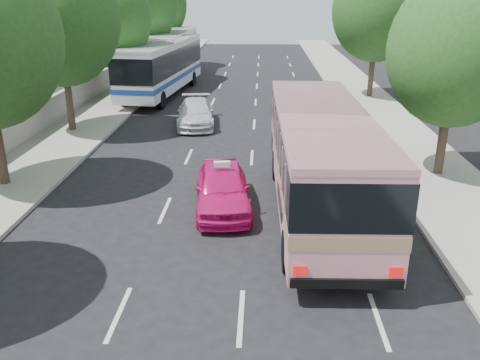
# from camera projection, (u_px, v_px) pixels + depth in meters

# --- Properties ---
(ground) EXTENTS (120.00, 120.00, 0.00)m
(ground) POSITION_uv_depth(u_px,v_px,m) (207.00, 271.00, 13.82)
(ground) COLOR black
(ground) RESTS_ON ground
(sidewalk_left) EXTENTS (4.00, 90.00, 0.15)m
(sidewalk_left) POSITION_uv_depth(u_px,v_px,m) (109.00, 106.00, 32.82)
(sidewalk_left) COLOR #9E998E
(sidewalk_left) RESTS_ON ground
(sidewalk_right) EXTENTS (4.00, 90.00, 0.12)m
(sidewalk_right) POSITION_uv_depth(u_px,v_px,m) (374.00, 109.00, 32.14)
(sidewalk_right) COLOR #9E998E
(sidewalk_right) RESTS_ON ground
(low_wall) EXTENTS (0.30, 90.00, 1.50)m
(low_wall) POSITION_uv_depth(u_px,v_px,m) (80.00, 93.00, 32.60)
(low_wall) COLOR #9E998E
(low_wall) RESTS_ON sidewalk_left
(tree_left_c) EXTENTS (6.00, 6.00, 9.35)m
(tree_left_c) POSITION_uv_depth(u_px,v_px,m) (60.00, 12.00, 25.02)
(tree_left_c) COLOR #38281E
(tree_left_c) RESTS_ON ground
(tree_left_d) EXTENTS (5.52, 5.52, 8.60)m
(tree_left_d) POSITION_uv_depth(u_px,v_px,m) (109.00, 15.00, 32.67)
(tree_left_d) COLOR #38281E
(tree_left_d) RESTS_ON ground
(tree_left_f) EXTENTS (5.88, 5.88, 9.16)m
(tree_left_f) POSITION_uv_depth(u_px,v_px,m) (156.00, 2.00, 47.49)
(tree_left_f) COLOR #38281E
(tree_left_f) RESTS_ON ground
(tree_right_near) EXTENTS (5.10, 5.10, 7.95)m
(tree_right_near) POSITION_uv_depth(u_px,v_px,m) (459.00, 46.00, 19.04)
(tree_right_near) COLOR #38281E
(tree_right_near) RESTS_ON ground
(tree_right_far) EXTENTS (6.00, 6.00, 9.35)m
(tree_right_far) POSITION_uv_depth(u_px,v_px,m) (379.00, 6.00, 33.65)
(tree_right_far) COLOR #38281E
(tree_right_far) RESTS_ON ground
(pink_bus) EXTENTS (3.04, 11.22, 3.56)m
(pink_bus) POSITION_uv_depth(u_px,v_px,m) (321.00, 151.00, 16.63)
(pink_bus) COLOR pink
(pink_bus) RESTS_ON ground
(pink_taxi) EXTENTS (2.32, 4.74, 1.56)m
(pink_taxi) POSITION_uv_depth(u_px,v_px,m) (222.00, 188.00, 17.49)
(pink_taxi) COLOR #DA1271
(pink_taxi) RESTS_ON ground
(white_pickup) EXTENTS (2.48, 5.03, 1.41)m
(white_pickup) POSITION_uv_depth(u_px,v_px,m) (196.00, 113.00, 28.29)
(white_pickup) COLOR silver
(white_pickup) RESTS_ON ground
(tour_coach_front) EXTENTS (4.04, 12.78, 3.76)m
(tour_coach_front) POSITION_uv_depth(u_px,v_px,m) (162.00, 63.00, 35.80)
(tour_coach_front) COLOR silver
(tour_coach_front) RESTS_ON ground
(tour_coach_rear) EXTENTS (2.94, 12.94, 3.86)m
(tour_coach_rear) POSITION_uv_depth(u_px,v_px,m) (169.00, 51.00, 42.00)
(tour_coach_rear) COLOR silver
(tour_coach_rear) RESTS_ON ground
(taxi_roof_sign) EXTENTS (0.57, 0.24, 0.18)m
(taxi_roof_sign) POSITION_uv_depth(u_px,v_px,m) (222.00, 164.00, 17.18)
(taxi_roof_sign) COLOR silver
(taxi_roof_sign) RESTS_ON pink_taxi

